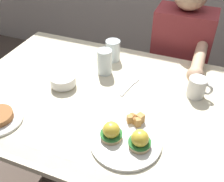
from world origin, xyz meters
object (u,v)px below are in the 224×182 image
at_px(dining_table, 94,110).
at_px(water_glass_near, 105,63).
at_px(water_glass_far, 113,51).
at_px(eggs_benedict_plate, 126,138).
at_px(coffee_mug, 197,87).
at_px(fruit_bowl, 64,80).
at_px(diner_person, 179,59).
at_px(fork, 130,86).

xyz_separation_m(dining_table, water_glass_near, (-0.01, 0.18, 0.16)).
bearing_deg(water_glass_near, water_glass_far, 93.24).
relative_size(eggs_benedict_plate, coffee_mug, 2.42).
xyz_separation_m(coffee_mug, water_glass_near, (-0.46, 0.02, 0.01)).
height_order(eggs_benedict_plate, coffee_mug, coffee_mug).
height_order(fruit_bowl, water_glass_far, water_glass_far).
bearing_deg(diner_person, fork, -108.16).
bearing_deg(fork, diner_person, 71.84).
bearing_deg(eggs_benedict_plate, water_glass_near, 122.36).
relative_size(eggs_benedict_plate, water_glass_far, 2.38).
distance_m(fork, water_glass_far, 0.26).
bearing_deg(coffee_mug, diner_person, 107.23).
distance_m(dining_table, diner_person, 0.67).
bearing_deg(water_glass_far, diner_person, 41.90).
relative_size(dining_table, coffee_mug, 10.76).
xyz_separation_m(dining_table, diner_person, (0.31, 0.60, 0.02)).
bearing_deg(fork, coffee_mug, 7.85).
relative_size(fork, water_glass_far, 1.37).
distance_m(fruit_bowl, water_glass_far, 0.33).
bearing_deg(fork, water_glass_near, 158.55).
bearing_deg(water_glass_near, eggs_benedict_plate, -57.64).
relative_size(fruit_bowl, water_glass_near, 0.92).
bearing_deg(dining_table, fruit_bowl, 178.95).
height_order(coffee_mug, water_glass_near, water_glass_near).
bearing_deg(eggs_benedict_plate, fork, 105.47).
bearing_deg(water_glass_near, diner_person, 53.13).
distance_m(coffee_mug, fork, 0.31).
bearing_deg(water_glass_near, fork, -21.45).
xyz_separation_m(fruit_bowl, fork, (0.30, 0.11, -0.03)).
relative_size(fork, water_glass_near, 1.20).
xyz_separation_m(dining_table, fork, (0.15, 0.11, 0.11)).
bearing_deg(eggs_benedict_plate, water_glass_far, 116.07).
distance_m(eggs_benedict_plate, diner_person, 0.83).
distance_m(water_glass_near, water_glass_far, 0.13).
xyz_separation_m(eggs_benedict_plate, water_glass_far, (-0.26, 0.53, 0.03)).
bearing_deg(water_glass_far, eggs_benedict_plate, -63.93).
distance_m(fork, water_glass_near, 0.18).
bearing_deg(fruit_bowl, eggs_benedict_plate, -29.81).
bearing_deg(water_glass_far, water_glass_near, -86.76).
xyz_separation_m(water_glass_near, water_glass_far, (-0.01, 0.13, -0.01)).
bearing_deg(coffee_mug, eggs_benedict_plate, -118.72).
height_order(dining_table, eggs_benedict_plate, eggs_benedict_plate).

